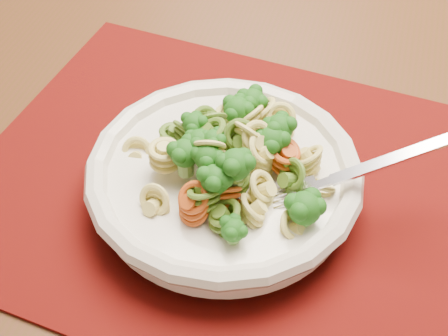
% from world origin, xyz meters
% --- Properties ---
extents(dining_table, '(1.59, 1.09, 0.70)m').
position_xyz_m(dining_table, '(0.06, -0.57, 0.62)').
color(dining_table, '#482514').
rests_on(dining_table, ground).
extents(placemat, '(0.50, 0.40, 0.00)m').
position_xyz_m(placemat, '(0.10, -0.72, 0.71)').
color(placemat, '#4D0C03').
rests_on(placemat, dining_table).
extents(pasta_bowl, '(0.24, 0.24, 0.05)m').
position_xyz_m(pasta_bowl, '(0.09, -0.74, 0.74)').
color(pasta_bowl, silver).
rests_on(pasta_bowl, placemat).
extents(pasta_broccoli_heap, '(0.21, 0.21, 0.06)m').
position_xyz_m(pasta_broccoli_heap, '(0.09, -0.74, 0.75)').
color(pasta_broccoli_heap, '#D0C266').
rests_on(pasta_broccoli_heap, pasta_bowl).
extents(fork, '(0.17, 0.11, 0.08)m').
position_xyz_m(fork, '(0.17, -0.74, 0.75)').
color(fork, silver).
rests_on(fork, pasta_bowl).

